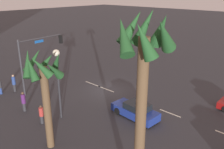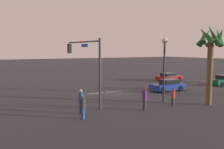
{
  "view_description": "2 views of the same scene",
  "coord_description": "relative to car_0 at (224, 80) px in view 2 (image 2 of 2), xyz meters",
  "views": [
    {
      "loc": [
        -16.88,
        17.52,
        10.57
      ],
      "look_at": [
        -0.23,
        -0.29,
        1.82
      ],
      "focal_mm": 38.3,
      "sensor_mm": 36.0,
      "label": 1
    },
    {
      "loc": [
        13.87,
        24.0,
        4.93
      ],
      "look_at": [
        0.57,
        0.11,
        2.08
      ],
      "focal_mm": 37.67,
      "sensor_mm": 36.0,
      "label": 2
    }
  ],
  "objects": [
    {
      "name": "streetlamp",
      "position": [
        15.0,
        4.28,
        3.62
      ],
      "size": [
        0.56,
        0.56,
        6.08
      ],
      "color": "#2D2D33",
      "rests_on": "ground_plane"
    },
    {
      "name": "traffic_signal",
      "position": [
        21.9,
        2.11,
        3.42
      ],
      "size": [
        0.95,
        5.82,
        5.91
      ],
      "color": "#38383D",
      "rests_on": "ground_plane"
    },
    {
      "name": "lane_stripe_3",
      "position": [
        16.58,
        -2.87,
        -0.64
      ],
      "size": [
        2.45,
        0.14,
        0.01
      ],
      "primitive_type": "cube",
      "color": "silver",
      "rests_on": "ground_plane"
    },
    {
      "name": "ground_plane",
      "position": [
        16.13,
        -2.87,
        -0.65
      ],
      "size": [
        220.0,
        220.0,
        0.0
      ],
      "primitive_type": "plane",
      "color": "#333338"
    },
    {
      "name": "pedestrian_3",
      "position": [
        23.41,
        4.38,
        0.37
      ],
      "size": [
        0.47,
        0.47,
        1.93
      ],
      "color": "#333338",
      "rests_on": "ground_plane"
    },
    {
      "name": "palm_tree_1",
      "position": [
        12.26,
        7.2,
        4.48
      ],
      "size": [
        2.61,
        2.7,
        7.1
      ],
      "color": "brown",
      "rests_on": "ground_plane"
    },
    {
      "name": "lane_stripe_2",
      "position": [
        8.46,
        -2.87,
        -0.64
      ],
      "size": [
        2.14,
        0.14,
        0.01
      ],
      "primitive_type": "cube",
      "color": "silver",
      "rests_on": "ground_plane"
    },
    {
      "name": "lane_stripe_0",
      "position": [
        -1.87,
        -2.87,
        -0.64
      ],
      "size": [
        2.35,
        0.14,
        0.01
      ],
      "primitive_type": "cube",
      "color": "silver",
      "rests_on": "ground_plane"
    },
    {
      "name": "car_1",
      "position": [
        10.35,
        -0.2,
        -0.0
      ],
      "size": [
        4.4,
        2.0,
        1.4
      ],
      "color": "navy",
      "rests_on": "ground_plane"
    },
    {
      "name": "lane_stripe_4",
      "position": [
        18.72,
        -2.87,
        -0.64
      ],
      "size": [
        2.51,
        0.14,
        0.01
      ],
      "primitive_type": "cube",
      "color": "silver",
      "rests_on": "ground_plane"
    },
    {
      "name": "pedestrian_1",
      "position": [
        15.37,
        5.93,
        0.22
      ],
      "size": [
        0.4,
        0.4,
        1.65
      ],
      "color": "#333338",
      "rests_on": "ground_plane"
    },
    {
      "name": "car_2",
      "position": [
        3.6,
        -7.31,
        -0.06
      ],
      "size": [
        4.42,
        2.02,
        1.25
      ],
      "color": "maroon",
      "rests_on": "ground_plane"
    },
    {
      "name": "lane_stripe_1",
      "position": [
        3.33,
        -2.87,
        -0.64
      ],
      "size": [
        2.14,
        0.14,
        0.01
      ],
      "primitive_type": "cube",
      "color": "silver",
      "rests_on": "ground_plane"
    },
    {
      "name": "car_0",
      "position": [
        0.0,
        0.0,
        0.0
      ],
      "size": [
        4.54,
        2.07,
        1.39
      ],
      "color": "#0F5138",
      "rests_on": "ground_plane"
    },
    {
      "name": "pedestrian_2",
      "position": [
        18.44,
        5.87,
        0.35
      ],
      "size": [
        0.39,
        0.39,
        1.89
      ],
      "color": "#333338",
      "rests_on": "ground_plane"
    },
    {
      "name": "pedestrian_0",
      "position": [
        23.81,
        5.72,
        0.24
      ],
      "size": [
        0.52,
        0.52,
        1.69
      ],
      "color": "#2D478C",
      "rests_on": "ground_plane"
    }
  ]
}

